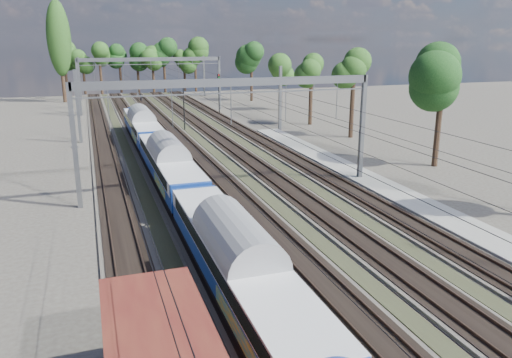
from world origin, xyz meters
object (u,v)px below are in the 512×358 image
object	(u,v)px
emu_train	(169,160)
worker	(141,98)
signal_near	(184,100)
signal_far	(219,89)

from	to	relation	value
emu_train	worker	bearing A→B (deg)	86.13
emu_train	signal_near	distance (m)	27.62
emu_train	signal_far	world-z (taller)	signal_far
signal_far	emu_train	bearing A→B (deg)	-121.23
signal_near	worker	bearing A→B (deg)	104.98
worker	signal_far	size ratio (longest dim) A/B	0.25
worker	signal_near	xyz separation A→B (m)	(2.20, -33.60, 3.30)
signal_far	worker	bearing A→B (deg)	105.93
signal_near	signal_far	distance (m)	15.60
emu_train	signal_near	xyz separation A→B (m)	(6.29, 26.84, 1.70)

